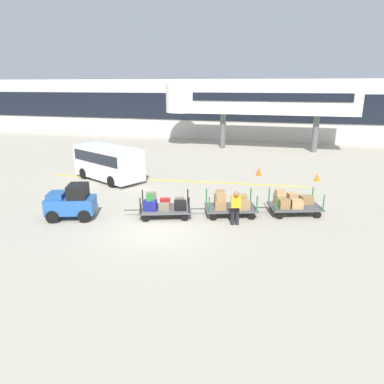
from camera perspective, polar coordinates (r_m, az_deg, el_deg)
ground_plane at (r=15.07m, az=-5.62°, el=-5.81°), size 120.00×120.00×0.00m
apron_lead_line at (r=22.26m, az=-2.90°, el=1.83°), size 16.27×1.61×0.01m
terminal_building at (r=39.36m, az=7.86°, el=12.95°), size 63.52×2.51×6.28m
jet_bridge at (r=33.17m, az=9.33°, el=14.46°), size 17.03×3.00×5.82m
baggage_tug at (r=16.71m, az=-18.79°, el=-1.59°), size 2.34×1.76×1.58m
baggage_cart_lead at (r=16.16m, az=-4.63°, el=-2.20°), size 3.08×2.05×1.14m
baggage_cart_middle at (r=16.37m, az=6.11°, el=-1.88°), size 3.08×2.05×1.15m
baggage_cart_tail at (r=17.13m, az=15.85°, el=-1.69°), size 3.08×2.05×1.12m
baggage_handler at (r=15.12m, az=6.99°, el=-2.27°), size 0.49×0.51×1.56m
shuttle_van at (r=22.74m, az=-13.30°, el=4.91°), size 5.14×3.86×2.10m
safety_cone_near at (r=23.42m, az=19.42°, el=2.32°), size 0.36×0.36×0.55m
safety_cone_far at (r=23.91m, az=10.67°, el=3.29°), size 0.36×0.36×0.55m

